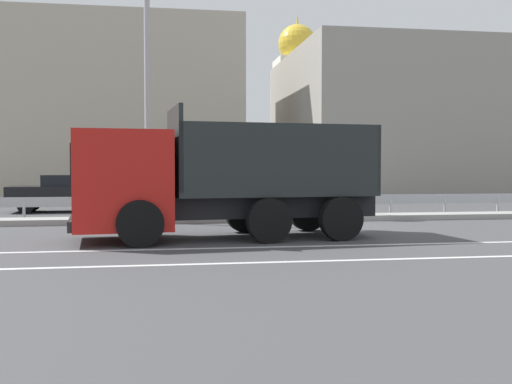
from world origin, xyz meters
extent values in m
plane|color=#424244|center=(0.00, 0.00, 0.00)|extent=(320.00, 320.00, 0.00)
cube|color=silver|center=(-3.30, -3.29, 0.00)|extent=(52.20, 0.16, 0.01)
cube|color=silver|center=(-3.30, -5.35, 0.00)|extent=(52.20, 0.16, 0.01)
cube|color=gray|center=(0.00, 2.87, 0.09)|extent=(28.71, 1.10, 0.18)
cube|color=#9EA0A5|center=(0.00, 4.02, 0.62)|extent=(52.20, 0.04, 0.32)
cylinder|color=#ADADB2|center=(-9.29, 4.02, 0.31)|extent=(0.09, 0.09, 0.62)
cylinder|color=#ADADB2|center=(-7.22, 4.02, 0.31)|extent=(0.09, 0.09, 0.62)
cylinder|color=#ADADB2|center=(-5.16, 4.02, 0.31)|extent=(0.09, 0.09, 0.62)
cylinder|color=#ADADB2|center=(-3.10, 4.02, 0.31)|extent=(0.09, 0.09, 0.62)
cylinder|color=#ADADB2|center=(-1.03, 4.02, 0.31)|extent=(0.09, 0.09, 0.62)
cylinder|color=#ADADB2|center=(1.03, 4.02, 0.31)|extent=(0.09, 0.09, 0.62)
cylinder|color=#ADADB2|center=(3.10, 4.02, 0.31)|extent=(0.09, 0.09, 0.62)
cylinder|color=#ADADB2|center=(5.16, 4.02, 0.31)|extent=(0.09, 0.09, 0.62)
cylinder|color=#ADADB2|center=(7.22, 4.02, 0.31)|extent=(0.09, 0.09, 0.62)
cube|color=red|center=(-5.84, -1.74, 1.45)|extent=(2.41, 2.59, 2.27)
cube|color=black|center=(-6.94, -1.85, 1.85)|extent=(0.23, 2.04, 0.85)
cube|color=black|center=(-6.98, -1.86, 0.47)|extent=(0.33, 2.33, 0.24)
cube|color=black|center=(-2.22, -1.38, 0.79)|extent=(5.20, 1.81, 0.53)
cube|color=#232828|center=(-2.22, -1.38, 1.11)|extent=(5.10, 2.76, 0.12)
cube|color=#232828|center=(-2.11, -2.47, 1.97)|extent=(4.88, 0.59, 1.60)
cube|color=#232828|center=(-2.33, -0.29, 1.97)|extent=(4.88, 0.59, 1.60)
cube|color=#232828|center=(-4.60, -1.62, 2.17)|extent=(0.33, 2.29, 2.00)
cube|color=#232828|center=(0.17, -1.14, 1.97)|extent=(0.33, 2.29, 1.60)
cylinder|color=black|center=(-5.40, -2.87, 0.52)|extent=(1.07, 0.42, 1.04)
cylinder|color=black|center=(-5.63, -0.55, 0.52)|extent=(1.07, 0.42, 1.04)
cylinder|color=black|center=(-2.48, -2.58, 0.52)|extent=(1.07, 0.42, 1.04)
cylinder|color=black|center=(-2.71, -0.26, 0.52)|extent=(1.07, 0.42, 1.04)
cylinder|color=black|center=(-0.71, -2.40, 0.52)|extent=(1.07, 0.42, 1.04)
cylinder|color=black|center=(-0.94, -0.08, 0.52)|extent=(1.07, 0.42, 1.04)
cylinder|color=white|center=(1.53, 2.87, 0.15)|extent=(0.16, 0.16, 0.30)
cylinder|color=black|center=(1.53, 2.87, 0.44)|extent=(0.16, 0.16, 0.30)
cylinder|color=white|center=(1.53, 2.87, 0.74)|extent=(0.16, 0.16, 0.30)
cylinder|color=black|center=(1.53, 2.87, 1.04)|extent=(0.16, 0.16, 0.30)
cylinder|color=white|center=(1.53, 2.87, 1.33)|extent=(0.16, 0.16, 0.30)
cylinder|color=#1E4CB2|center=(1.53, 2.87, 1.87)|extent=(0.78, 0.03, 0.78)
cylinder|color=white|center=(1.53, 2.87, 1.87)|extent=(0.84, 0.02, 0.84)
cylinder|color=#ADADB2|center=(-5.33, 2.92, 4.29)|extent=(0.18, 0.18, 8.58)
cube|color=black|center=(-8.72, 8.15, 0.65)|extent=(4.08, 1.81, 0.71)
cube|color=black|center=(-8.60, 8.15, 1.23)|extent=(1.74, 1.52, 0.44)
cylinder|color=black|center=(-9.94, 7.31, 0.30)|extent=(0.61, 0.22, 0.60)
cylinder|color=black|center=(-9.99, 8.89, 0.30)|extent=(0.61, 0.22, 0.60)
cylinder|color=black|center=(-7.44, 7.41, 0.30)|extent=(0.61, 0.22, 0.60)
cylinder|color=black|center=(-7.50, 8.98, 0.30)|extent=(0.61, 0.22, 0.60)
cube|color=navy|center=(-2.97, 7.95, 0.55)|extent=(4.31, 1.81, 0.51)
cube|color=black|center=(-3.10, 7.96, 1.09)|extent=(1.83, 1.54, 0.56)
cylinder|color=black|center=(-1.63, 8.72, 0.30)|extent=(0.61, 0.22, 0.60)
cylinder|color=black|center=(-1.67, 7.11, 0.30)|extent=(0.61, 0.22, 0.60)
cylinder|color=black|center=(-4.27, 8.79, 0.30)|extent=(0.61, 0.22, 0.60)
cylinder|color=black|center=(-4.31, 7.18, 0.30)|extent=(0.61, 0.22, 0.60)
cube|color=#B7AD99|center=(-9.03, 25.01, 5.55)|extent=(18.47, 10.29, 11.09)
cube|color=gray|center=(13.68, 22.90, 4.67)|extent=(20.06, 15.28, 9.34)
cube|color=silver|center=(6.56, 33.64, 5.42)|extent=(3.60, 3.60, 10.85)
sphere|color=gold|center=(6.56, 33.64, 12.15)|extent=(3.24, 3.24, 3.24)
cone|color=gold|center=(6.56, 33.64, 14.04)|extent=(0.30, 0.30, 1.20)
camera|label=1|loc=(-4.95, -16.10, 1.76)|focal=42.00mm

